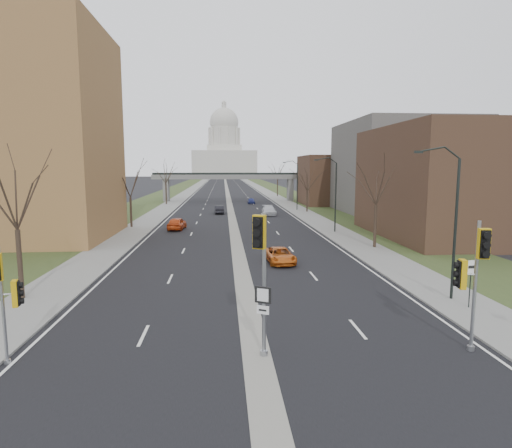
{
  "coord_description": "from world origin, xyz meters",
  "views": [
    {
      "loc": [
        -1.3,
        -17.0,
        7.64
      ],
      "look_at": [
        0.9,
        11.6,
        3.83
      ],
      "focal_mm": 30.0,
      "sensor_mm": 36.0,
      "label": 1
    }
  ],
  "objects": [
    {
      "name": "road_surface",
      "position": [
        0.0,
        150.0,
        0.01
      ],
      "size": [
        20.0,
        600.0,
        0.01
      ],
      "primitive_type": "cube",
      "color": "black",
      "rests_on": "ground"
    },
    {
      "name": "tree_left_c",
      "position": [
        -13.0,
        72.0,
        7.04
      ],
      "size": [
        7.65,
        7.65,
        9.99
      ],
      "color": "#382B21",
      "rests_on": "sidewalk_left"
    },
    {
      "name": "tree_right_c",
      "position": [
        13.0,
        95.0,
        7.04
      ],
      "size": [
        7.65,
        7.65,
        9.99
      ],
      "color": "#382B21",
      "rests_on": "sidewalk_right"
    },
    {
      "name": "streetlight_near",
      "position": [
        10.99,
        6.0,
        6.95
      ],
      "size": [
        2.61,
        0.2,
        8.7
      ],
      "color": "black",
      "rests_on": "sidewalk_right"
    },
    {
      "name": "speed_limit_sign",
      "position": [
        11.9,
        4.38,
        1.91
      ],
      "size": [
        0.56,
        0.1,
        2.6
      ],
      "rotation": [
        0.0,
        0.0,
        0.12
      ],
      "color": "black",
      "rests_on": "sidewalk_right"
    },
    {
      "name": "signal_pole_median",
      "position": [
        0.16,
        -0.77,
        4.1
      ],
      "size": [
        0.87,
        0.98,
        5.88
      ],
      "rotation": [
        0.0,
        0.0,
        -0.43
      ],
      "color": "gray",
      "rests_on": "ground"
    },
    {
      "name": "car_right_far",
      "position": [
        4.62,
        73.18,
        0.61
      ],
      "size": [
        1.46,
        3.59,
        1.22
      ],
      "primitive_type": "imported",
      "rotation": [
        0.0,
        0.0,
        0.0
      ],
      "color": "navy",
      "rests_on": "ground"
    },
    {
      "name": "streetlight_far",
      "position": [
        10.99,
        58.0,
        6.95
      ],
      "size": [
        2.61,
        0.2,
        8.7
      ],
      "color": "black",
      "rests_on": "sidewalk_right"
    },
    {
      "name": "car_right_mid",
      "position": [
        6.03,
        51.26,
        0.73
      ],
      "size": [
        2.07,
        5.06,
        1.47
      ],
      "primitive_type": "imported",
      "rotation": [
        0.0,
        0.0,
        -0.0
      ],
      "color": "#B9BBC2",
      "rests_on": "ground"
    },
    {
      "name": "median_strip",
      "position": [
        0.0,
        150.0,
        0.0
      ],
      "size": [
        1.2,
        600.0,
        0.02
      ],
      "primitive_type": "cube",
      "color": "gray",
      "rests_on": "ground"
    },
    {
      "name": "signal_pole_left",
      "position": [
        -9.59,
        -0.56,
        3.08
      ],
      "size": [
        0.79,
        1.0,
        4.7
      ],
      "rotation": [
        0.0,
        0.0,
        0.24
      ],
      "color": "gray",
      "rests_on": "ground"
    },
    {
      "name": "car_left_near",
      "position": [
        -7.04,
        35.9,
        0.77
      ],
      "size": [
        2.24,
        4.66,
        1.54
      ],
      "primitive_type": "imported",
      "rotation": [
        0.0,
        0.0,
        3.04
      ],
      "color": "#C74516",
      "rests_on": "ground"
    },
    {
      "name": "car_right_near",
      "position": [
        3.19,
        16.46,
        0.61
      ],
      "size": [
        2.41,
        4.58,
        1.23
      ],
      "primitive_type": "imported",
      "rotation": [
        0.0,
        0.0,
        0.09
      ],
      "color": "#BE5714",
      "rests_on": "ground"
    },
    {
      "name": "signal_pole_right",
      "position": [
        8.77,
        -0.82,
        3.6
      ],
      "size": [
        0.93,
        1.11,
        5.5
      ],
      "rotation": [
        0.0,
        0.0,
        -0.17
      ],
      "color": "gray",
      "rests_on": "ground"
    },
    {
      "name": "streetlight_mid",
      "position": [
        10.99,
        32.0,
        6.95
      ],
      "size": [
        2.61,
        0.2,
        8.7
      ],
      "color": "black",
      "rests_on": "sidewalk_right"
    },
    {
      "name": "pedestrian_bridge",
      "position": [
        0.0,
        80.0,
        4.84
      ],
      "size": [
        34.0,
        3.0,
        6.45
      ],
      "color": "slate",
      "rests_on": "ground"
    },
    {
      "name": "grass_verge_right",
      "position": [
        18.0,
        150.0,
        0.05
      ],
      "size": [
        8.0,
        600.0,
        0.1
      ],
      "primitive_type": "cube",
      "color": "#2A3B1B",
      "rests_on": "ground"
    },
    {
      "name": "tree_right_b",
      "position": [
        13.0,
        55.0,
        5.82
      ],
      "size": [
        6.3,
        6.3,
        8.22
      ],
      "color": "#382B21",
      "rests_on": "sidewalk_right"
    },
    {
      "name": "commercial_block_mid",
      "position": [
        28.0,
        52.0,
        7.5
      ],
      "size": [
        18.0,
        22.0,
        15.0
      ],
      "primitive_type": "cube",
      "color": "#54504C",
      "rests_on": "ground"
    },
    {
      "name": "tree_right_a",
      "position": [
        13.0,
        22.0,
        6.64
      ],
      "size": [
        7.2,
        7.2,
        9.4
      ],
      "color": "#382B21",
      "rests_on": "sidewalk_right"
    },
    {
      "name": "grass_verge_left",
      "position": [
        -18.0,
        150.0,
        0.05
      ],
      "size": [
        8.0,
        600.0,
        0.1
      ],
      "primitive_type": "cube",
      "color": "#2A3B1B",
      "rests_on": "ground"
    },
    {
      "name": "commercial_block_far",
      "position": [
        22.0,
        70.0,
        5.0
      ],
      "size": [
        14.0,
        14.0,
        10.0
      ],
      "primitive_type": "cube",
      "color": "#473321",
      "rests_on": "ground"
    },
    {
      "name": "sidewalk_left",
      "position": [
        -12.0,
        150.0,
        0.06
      ],
      "size": [
        4.0,
        600.0,
        0.12
      ],
      "primitive_type": "cube",
      "color": "gray",
      "rests_on": "ground"
    },
    {
      "name": "sidewalk_right",
      "position": [
        12.0,
        150.0,
        0.06
      ],
      "size": [
        4.0,
        600.0,
        0.12
      ],
      "primitive_type": "cube",
      "color": "gray",
      "rests_on": "ground"
    },
    {
      "name": "commercial_block_near",
      "position": [
        24.0,
        28.0,
        6.0
      ],
      "size": [
        16.0,
        20.0,
        12.0
      ],
      "primitive_type": "cube",
      "color": "#473321",
      "rests_on": "ground"
    },
    {
      "name": "capitol",
      "position": [
        0.0,
        320.0,
        18.6
      ],
      "size": [
        48.0,
        42.0,
        55.75
      ],
      "color": "silver",
      "rests_on": "ground"
    },
    {
      "name": "ground",
      "position": [
        0.0,
        0.0,
        0.0
      ],
      "size": [
        700.0,
        700.0,
        0.0
      ],
      "primitive_type": "plane",
      "color": "black",
      "rests_on": "ground"
    },
    {
      "name": "tree_left_b",
      "position": [
        -13.0,
        38.0,
        6.23
      ],
      "size": [
        6.75,
        6.75,
        8.81
      ],
      "color": "#382B21",
      "rests_on": "sidewalk_left"
    },
    {
      "name": "car_left_far",
      "position": [
        -2.0,
        53.89,
        0.66
      ],
      "size": [
        1.65,
        4.1,
        1.32
      ],
      "primitive_type": "imported",
      "rotation": [
        0.0,
        0.0,
        3.21
      ],
      "color": "black",
      "rests_on": "ground"
    },
    {
      "name": "tree_left_a",
      "position": [
        -13.0,
        8.0,
        6.64
      ],
      "size": [
        7.2,
        7.2,
        9.4
      ],
      "color": "#382B21",
      "rests_on": "sidewalk_left"
    }
  ]
}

